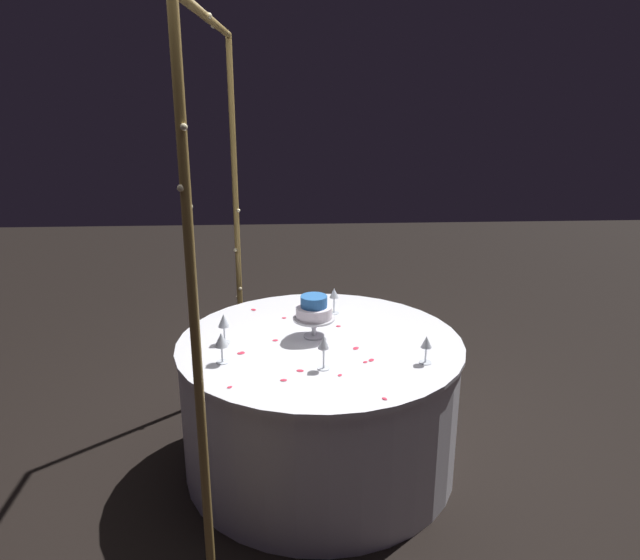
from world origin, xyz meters
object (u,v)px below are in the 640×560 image
Objects in this scene: cake_knife at (325,318)px; wine_glass_4 at (224,322)px; wine_glass_0 at (334,295)px; wine_glass_3 at (324,344)px; decorative_arch at (219,202)px; tiered_cake at (314,311)px; wine_glass_2 at (221,341)px; main_table at (320,404)px; wine_glass_1 at (426,344)px.

wine_glass_4 is at bearing 120.43° from cake_knife.
wine_glass_3 is at bearing 172.19° from wine_glass_0.
tiered_cake is (0.06, -0.46, -0.59)m from decorative_arch.
decorative_arch reaches higher than wine_glass_4.
tiered_cake reaches higher than wine_glass_3.
tiered_cake is 1.49× the size of wine_glass_2.
cake_knife is at bearing 142.26° from wine_glass_0.
wine_glass_3 is at bearing 176.54° from cake_knife.
wine_glass_3 is (-0.71, 0.10, 0.01)m from wine_glass_0.
wine_glass_3 is (-0.32, -0.00, 0.49)m from main_table.
wine_glass_2 is at bearing 86.81° from wine_glass_1.
main_table is 0.52m from tiered_cake.
decorative_arch is 0.95m from cake_knife.
cake_knife is at bearing 36.74° from wine_glass_1.
wine_glass_1 is (-0.28, -0.98, -0.64)m from decorative_arch.
tiered_cake reaches higher than wine_glass_4.
wine_glass_2 is at bearing 115.75° from main_table.
tiered_cake is at bearing 158.70° from wine_glass_0.
wine_glass_2 is 0.23m from wine_glass_4.
wine_glass_0 reaches higher than wine_glass_1.
wine_glass_0 is at bearing -21.30° from tiered_cake.
wine_glass_0 is (0.33, -0.13, -0.03)m from tiered_cake.
wine_glass_3 is (-0.04, 0.49, 0.03)m from wine_glass_1.
wine_glass_4 is (0.23, 0.01, 0.00)m from wine_glass_2.
wine_glass_4 is at bearing 96.87° from tiered_cake.
wine_glass_4 reaches higher than main_table.
wine_glass_1 is 0.50× the size of cake_knife.
tiered_cake reaches higher than wine_glass_0.
wine_glass_0 is 0.56× the size of cake_knife.
decorative_arch is at bearing 97.21° from tiered_cake.
tiered_cake is at bearing 56.59° from wine_glass_1.
decorative_arch is at bearing 90.13° from main_table.
wine_glass_4 is 0.63m from cake_knife.
wine_glass_1 is (-0.29, -0.49, 0.47)m from main_table.
decorative_arch is 0.62m from wine_glass_4.
wine_glass_3 is at bearing 94.37° from wine_glass_1.
cake_knife is at bearing -59.57° from wine_glass_4.
main_table is at bearing 59.76° from wine_glass_1.
decorative_arch reaches higher than wine_glass_2.
main_table is at bearing 165.43° from wine_glass_0.
wine_glass_0 is 0.85m from wine_glass_2.
decorative_arch reaches higher than wine_glass_3.
wine_glass_3 is at bearing -179.35° from main_table.
wine_glass_4 reaches higher than wine_glass_1.
wine_glass_2 is 0.49m from wine_glass_3.
wine_glass_1 is at bearing -120.24° from main_table.
main_table is at bearing -153.01° from tiered_cake.
wine_glass_0 is 0.92× the size of wine_glass_3.
main_table is 0.69m from wine_glass_4.
wine_glass_0 is 0.71m from wine_glass_4.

